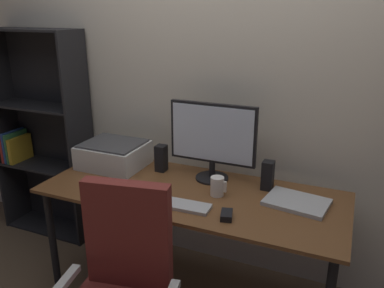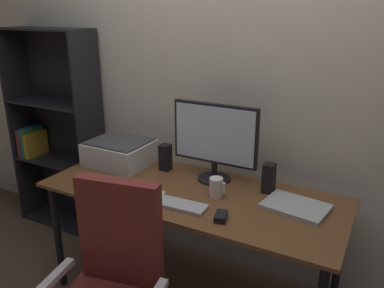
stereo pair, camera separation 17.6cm
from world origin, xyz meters
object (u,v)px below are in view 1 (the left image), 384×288
at_px(desk, 191,204).
at_px(speaker_left, 161,158).
at_px(keyboard, 183,205).
at_px(coffee_mug, 217,186).
at_px(speaker_right, 268,175).
at_px(mouse, 227,215).
at_px(bookshelf, 43,136).
at_px(laptop, 297,202).
at_px(printer, 114,154).
at_px(monitor, 213,137).

distance_m(desk, speaker_left, 0.39).
height_order(keyboard, coffee_mug, coffee_mug).
relative_size(desk, speaker_right, 10.13).
xyz_separation_m(mouse, bookshelf, (-1.69, 0.55, 0.03)).
bearing_deg(desk, keyboard, -78.99).
relative_size(keyboard, mouse, 3.02).
height_order(laptop, printer, printer).
bearing_deg(printer, bookshelf, 165.82).
height_order(mouse, speaker_right, speaker_right).
bearing_deg(keyboard, bookshelf, 157.35).
bearing_deg(desk, printer, 166.53).
distance_m(monitor, printer, 0.69).
relative_size(keyboard, bookshelf, 0.18).
height_order(desk, laptop, laptop).
height_order(laptop, bookshelf, bookshelf).
distance_m(monitor, speaker_left, 0.39).
bearing_deg(desk, coffee_mug, 4.00).
height_order(desk, printer, printer).
height_order(desk, monitor, monitor).
relative_size(coffee_mug, speaker_right, 0.64).
relative_size(speaker_left, bookshelf, 0.11).
bearing_deg(mouse, printer, 144.48).
xyz_separation_m(monitor, coffee_mug, (0.11, -0.19, -0.21)).
distance_m(mouse, speaker_left, 0.71).
bearing_deg(mouse, speaker_right, 61.07).
bearing_deg(laptop, desk, -163.64).
height_order(mouse, printer, printer).
bearing_deg(speaker_left, keyboard, -49.59).
distance_m(desk, bookshelf, 1.46).
relative_size(speaker_left, printer, 0.43).
xyz_separation_m(desk, speaker_right, (0.39, 0.20, 0.16)).
relative_size(coffee_mug, bookshelf, 0.07).
bearing_deg(printer, coffee_mug, -10.08).
relative_size(monitor, laptop, 1.65).
bearing_deg(printer, speaker_right, 2.84).
distance_m(laptop, bookshelf, 2.00).
distance_m(mouse, laptop, 0.41).
bearing_deg(mouse, coffee_mug, 106.40).
height_order(coffee_mug, speaker_left, speaker_left).
xyz_separation_m(laptop, speaker_left, (-0.87, 0.12, 0.07)).
height_order(monitor, coffee_mug, monitor).
height_order(monitor, bookshelf, bookshelf).
bearing_deg(speaker_right, coffee_mug, -141.57).
relative_size(laptop, printer, 0.80).
bearing_deg(printer, desk, -13.47).
bearing_deg(desk, bookshelf, 166.13).
bearing_deg(keyboard, speaker_left, 128.13).
bearing_deg(desk, speaker_right, 26.92).
bearing_deg(bookshelf, keyboard, -20.37).
xyz_separation_m(desk, keyboard, (0.04, -0.19, 0.09)).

